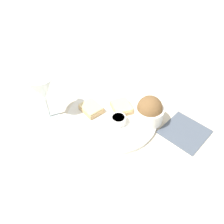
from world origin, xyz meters
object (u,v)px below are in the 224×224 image
at_px(cheese_toast_near, 122,107).
at_px(wine_glass, 42,89).
at_px(salad_bowl, 149,111).
at_px(cheese_toast_far, 91,108).
at_px(sauce_ramekin, 118,120).
at_px(napkin, 185,132).

xyz_separation_m(cheese_toast_near, wine_glass, (0.22, 0.16, 0.11)).
relative_size(salad_bowl, wine_glass, 0.57).
bearing_deg(cheese_toast_near, wine_glass, 35.42).
bearing_deg(salad_bowl, cheese_toast_far, 18.39).
distance_m(salad_bowl, sauce_ramekin, 0.11).
relative_size(salad_bowl, sauce_ramekin, 1.95).
bearing_deg(wine_glass, cheese_toast_near, -144.58).
xyz_separation_m(wine_glass, napkin, (-0.47, -0.18, -0.13)).
height_order(sauce_ramekin, wine_glass, wine_glass).
height_order(sauce_ramekin, cheese_toast_near, sauce_ramekin).
relative_size(cheese_toast_far, wine_glass, 0.53).
height_order(cheese_toast_far, napkin, cheese_toast_far).
distance_m(sauce_ramekin, wine_glass, 0.28).
bearing_deg(cheese_toast_far, cheese_toast_near, -146.31).
xyz_separation_m(cheese_toast_far, napkin, (-0.34, -0.09, -0.02)).
relative_size(sauce_ramekin, cheese_toast_near, 0.51).
height_order(salad_bowl, wine_glass, wine_glass).
relative_size(wine_glass, napkin, 1.06).
distance_m(salad_bowl, wine_glass, 0.38).
distance_m(cheese_toast_near, cheese_toast_far, 0.12).
bearing_deg(sauce_ramekin, napkin, -157.09).
bearing_deg(napkin, sauce_ramekin, 22.91).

